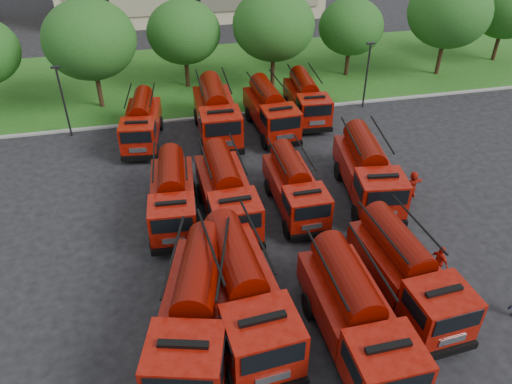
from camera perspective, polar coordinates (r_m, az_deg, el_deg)
ground at (r=23.80m, az=0.95°, el=-10.62°), size 140.00×140.00×0.00m
lawn at (r=45.62m, az=-6.74°, el=12.95°), size 70.00×16.00×0.12m
curb at (r=38.26m, az=-5.27°, el=8.56°), size 70.00×0.30×0.14m
tree_2 at (r=39.64m, az=-18.47°, el=16.19°), size 6.72×6.72×8.22m
tree_3 at (r=42.13m, az=-8.26°, el=17.65°), size 5.88×5.88×7.19m
tree_4 at (r=41.64m, az=2.02°, el=18.53°), size 6.55×6.55×8.01m
tree_5 at (r=44.97m, az=10.80°, el=18.07°), size 5.46×5.46×6.68m
tree_6 at (r=47.04m, az=21.24°, el=18.63°), size 6.89×6.89×8.42m
tree_7 at (r=52.77m, az=26.73°, el=18.18°), size 6.05×6.05×7.39m
lamp_post_0 at (r=36.73m, az=-21.21°, el=10.01°), size 0.60×0.25×5.11m
lamp_post_1 at (r=39.60m, az=12.58°, el=13.29°), size 0.60×0.25×5.11m
fire_truck_0 at (r=20.46m, az=-6.78°, el=-13.35°), size 4.66×8.30×3.59m
fire_truck_1 at (r=20.98m, az=-1.53°, el=-11.42°), size 3.43×8.13×3.61m
fire_truck_2 at (r=20.65m, az=11.30°, el=-13.72°), size 2.89×7.56×3.41m
fire_truck_3 at (r=23.06m, az=16.84°, el=-8.73°), size 3.06×7.30×3.24m
fire_truck_4 at (r=27.08m, az=-9.50°, el=-0.37°), size 2.87×6.91×3.08m
fire_truck_5 at (r=26.83m, az=-3.40°, el=-0.02°), size 2.79×7.22×3.26m
fire_truck_6 at (r=27.61m, az=4.43°, el=0.64°), size 2.42×6.45×2.93m
fire_truck_7 at (r=29.23m, az=12.65°, el=2.40°), size 3.44×7.54×3.31m
fire_truck_8 at (r=35.08m, az=-12.94°, el=7.81°), size 3.02×6.71×2.95m
fire_truck_9 at (r=35.06m, az=-4.56°, el=9.07°), size 2.96×7.68×3.46m
fire_truck_10 at (r=35.71m, az=1.66°, el=9.39°), size 2.84×7.05×3.15m
fire_truck_11 at (r=37.78m, az=5.78°, el=10.58°), size 2.70×6.66×2.98m
firefighter_0 at (r=22.33m, az=19.69°, el=-17.52°), size 0.82×0.70×1.91m
firefighter_2 at (r=25.77m, az=19.83°, el=-8.91°), size 0.84×1.14×1.73m
firefighter_4 at (r=26.27m, az=-9.03°, el=-5.88°), size 0.86×0.73×1.48m
firefighter_5 at (r=30.65m, az=17.16°, el=-0.49°), size 1.66×0.92×1.69m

